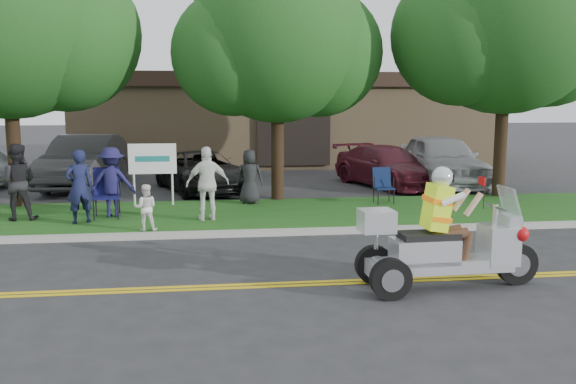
{
  "coord_description": "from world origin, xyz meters",
  "views": [
    {
      "loc": [
        -1.34,
        -9.78,
        2.94
      ],
      "look_at": [
        0.14,
        2.0,
        1.11
      ],
      "focal_mm": 38.0,
      "sensor_mm": 36.0,
      "label": 1
    }
  ],
  "objects": [
    {
      "name": "business_sign",
      "position": [
        -2.9,
        6.6,
        1.26
      ],
      "size": [
        1.25,
        0.06,
        1.75
      ],
      "color": "silver",
      "rests_on": "ground"
    },
    {
      "name": "centerline_near",
      "position": [
        0.0,
        -0.58,
        0.01
      ],
      "size": [
        60.0,
        0.1,
        0.01
      ],
      "primitive_type": "cube",
      "color": "gold",
      "rests_on": "ground"
    },
    {
      "name": "ground",
      "position": [
        0.0,
        0.0,
        0.0
      ],
      "size": [
        120.0,
        120.0,
        0.0
      ],
      "primitive_type": "plane",
      "color": "#28282B",
      "rests_on": "ground"
    },
    {
      "name": "spectator_adult_left",
      "position": [
        -4.34,
        4.4,
        0.95
      ],
      "size": [
        0.73,
        0.61,
        1.69
      ],
      "primitive_type": "imported",
      "rotation": [
        0.0,
        0.0,
        3.54
      ],
      "color": "#15193B",
      "rests_on": "grass_verge"
    },
    {
      "name": "commercial_building",
      "position": [
        2.0,
        18.98,
        2.01
      ],
      "size": [
        18.0,
        8.2,
        4.0
      ],
      "color": "#9E7F5B",
      "rests_on": "ground"
    },
    {
      "name": "tree_mid",
      "position": [
        0.55,
        7.23,
        4.43
      ],
      "size": [
        5.88,
        4.8,
        7.05
      ],
      "color": "#332114",
      "rests_on": "ground"
    },
    {
      "name": "trike_scooter",
      "position": [
        2.17,
        -0.97,
        0.67
      ],
      "size": [
        2.93,
        0.99,
        1.92
      ],
      "rotation": [
        0.0,
        0.0,
        0.04
      ],
      "color": "black",
      "rests_on": "ground"
    },
    {
      "name": "spectator_adult_right",
      "position": [
        -1.44,
        4.39,
        0.97
      ],
      "size": [
        1.07,
        0.61,
        1.73
      ],
      "primitive_type": "imported",
      "rotation": [
        0.0,
        0.0,
        3.33
      ],
      "color": "white",
      "rests_on": "grass_verge"
    },
    {
      "name": "lawn_chair_b",
      "position": [
        3.28,
        6.21,
        0.65
      ],
      "size": [
        0.52,
        0.54,
        0.96
      ],
      "rotation": [
        0.0,
        0.0,
        0.04
      ],
      "color": "black",
      "rests_on": "grass_verge"
    },
    {
      "name": "grass_verge",
      "position": [
        0.0,
        5.2,
        0.06
      ],
      "size": [
        60.0,
        4.0,
        0.1
      ],
      "primitive_type": "cube",
      "color": "#1E4713",
      "rests_on": "ground"
    },
    {
      "name": "parked_car_left",
      "position": [
        -5.5,
        10.95,
        0.86
      ],
      "size": [
        2.31,
        5.39,
        1.73
      ],
      "primitive_type": "imported",
      "rotation": [
        0.0,
        0.0,
        -0.09
      ],
      "color": "#302F32",
      "rests_on": "ground"
    },
    {
      "name": "parked_car_mid",
      "position": [
        -1.65,
        9.62,
        0.63
      ],
      "size": [
        3.43,
        4.97,
        1.26
      ],
      "primitive_type": "imported",
      "rotation": [
        0.0,
        0.0,
        0.32
      ],
      "color": "black",
      "rests_on": "ground"
    },
    {
      "name": "centerline_far",
      "position": [
        0.0,
        -0.42,
        0.01
      ],
      "size": [
        60.0,
        0.1,
        0.01
      ],
      "primitive_type": "cube",
      "color": "gold",
      "rests_on": "ground"
    },
    {
      "name": "parked_car_right",
      "position": [
        4.5,
        9.96,
        0.67
      ],
      "size": [
        3.27,
        5.0,
        1.35
      ],
      "primitive_type": "imported",
      "rotation": [
        0.0,
        0.0,
        0.33
      ],
      "color": "#4D121E",
      "rests_on": "ground"
    },
    {
      "name": "curb",
      "position": [
        0.0,
        3.05,
        0.06
      ],
      "size": [
        60.0,
        0.25,
        0.12
      ],
      "primitive_type": "cube",
      "color": "#A8A89E",
      "rests_on": "ground"
    },
    {
      "name": "child_right",
      "position": [
        -2.77,
        3.4,
        0.61
      ],
      "size": [
        0.49,
        0.38,
        1.01
      ],
      "primitive_type": "imported",
      "rotation": [
        0.0,
        0.0,
        3.14
      ],
      "color": "white",
      "rests_on": "grass_verge"
    },
    {
      "name": "spectator_chair_b",
      "position": [
        -0.33,
        6.54,
        0.84
      ],
      "size": [
        0.77,
        0.55,
        1.47
      ],
      "primitive_type": "imported",
      "rotation": [
        0.0,
        0.0,
        3.02
      ],
      "color": "black",
      "rests_on": "grass_verge"
    },
    {
      "name": "tree_left",
      "position": [
        -6.44,
        7.03,
        4.85
      ],
      "size": [
        6.62,
        5.4,
        7.78
      ],
      "color": "#332114",
      "rests_on": "ground"
    },
    {
      "name": "tree_right",
      "position": [
        7.06,
        7.03,
        5.03
      ],
      "size": [
        6.86,
        5.6,
        8.07
      ],
      "color": "#332114",
      "rests_on": "ground"
    },
    {
      "name": "parked_car_far_right",
      "position": [
        6.28,
        9.73,
        0.88
      ],
      "size": [
        2.26,
        5.24,
        1.76
      ],
      "primitive_type": "imported",
      "rotation": [
        0.0,
        0.0,
        -0.04
      ],
      "color": "#999AA0",
      "rests_on": "ground"
    },
    {
      "name": "spectator_adult_mid",
      "position": [
        -5.86,
        4.96,
        1.0
      ],
      "size": [
        0.93,
        0.75,
        1.79
      ],
      "primitive_type": "imported",
      "rotation": [
        0.0,
        0.0,
        3.23
      ],
      "color": "black",
      "rests_on": "grass_verge"
    },
    {
      "name": "spectator_chair_a",
      "position": [
        -3.73,
        5.12,
        0.94
      ],
      "size": [
        1.11,
        0.66,
        1.68
      ],
      "primitive_type": "imported",
      "rotation": [
        0.0,
        0.0,
        3.1
      ],
      "color": "#1C1948",
      "rests_on": "grass_verge"
    },
    {
      "name": "lawn_chair_a",
      "position": [
        -3.85,
        5.05,
        0.77
      ],
      "size": [
        0.67,
        0.69,
        1.19
      ],
      "rotation": [
        0.0,
        0.0,
        0.07
      ],
      "color": "black",
      "rests_on": "grass_verge"
    }
  ]
}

